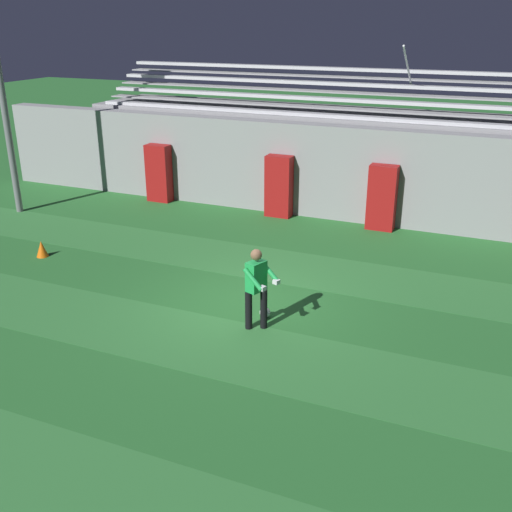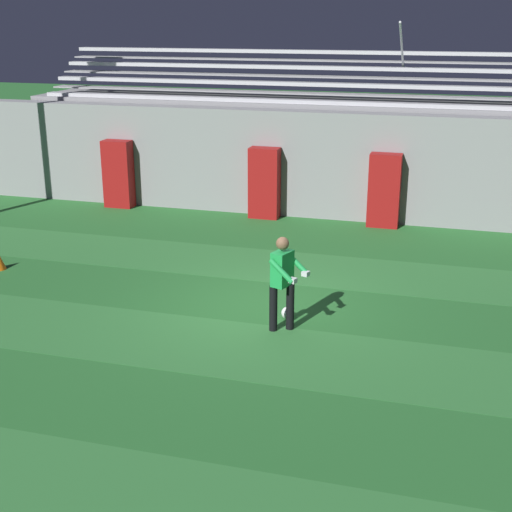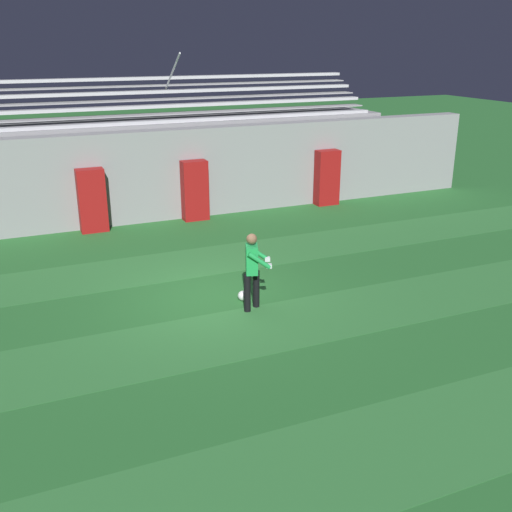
# 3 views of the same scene
# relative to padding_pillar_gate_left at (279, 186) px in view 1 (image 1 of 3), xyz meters

# --- Properties ---
(ground_plane) EXTENTS (80.00, 80.00, 0.00)m
(ground_plane) POSITION_rel_padding_pillar_gate_left_xyz_m (1.58, -5.95, -0.94)
(ground_plane) COLOR #286B2D
(turf_stripe_near) EXTENTS (28.00, 2.06, 0.01)m
(turf_stripe_near) POSITION_rel_padding_pillar_gate_left_xyz_m (1.58, -11.95, -0.94)
(turf_stripe_near) COLOR #337A38
(turf_stripe_near) RESTS_ON ground
(turf_stripe_mid) EXTENTS (28.00, 2.06, 0.01)m
(turf_stripe_mid) POSITION_rel_padding_pillar_gate_left_xyz_m (1.58, -7.84, -0.94)
(turf_stripe_mid) COLOR #337A38
(turf_stripe_mid) RESTS_ON ground
(turf_stripe_far) EXTENTS (28.00, 2.06, 0.01)m
(turf_stripe_far) POSITION_rel_padding_pillar_gate_left_xyz_m (1.58, -3.73, -0.94)
(turf_stripe_far) COLOR #337A38
(turf_stripe_far) RESTS_ON ground
(back_wall) EXTENTS (24.00, 0.60, 2.80)m
(back_wall) POSITION_rel_padding_pillar_gate_left_xyz_m (1.58, 0.55, 0.46)
(back_wall) COLOR gray
(back_wall) RESTS_ON ground
(padding_pillar_gate_left) EXTENTS (0.79, 0.44, 1.88)m
(padding_pillar_gate_left) POSITION_rel_padding_pillar_gate_left_xyz_m (0.00, 0.00, 0.00)
(padding_pillar_gate_left) COLOR maroon
(padding_pillar_gate_left) RESTS_ON ground
(padding_pillar_gate_right) EXTENTS (0.79, 0.44, 1.88)m
(padding_pillar_gate_right) POSITION_rel_padding_pillar_gate_left_xyz_m (3.15, 0.00, 0.00)
(padding_pillar_gate_right) COLOR maroon
(padding_pillar_gate_right) RESTS_ON ground
(padding_pillar_far_left) EXTENTS (0.79, 0.44, 1.88)m
(padding_pillar_far_left) POSITION_rel_padding_pillar_gate_left_xyz_m (-4.24, 0.00, 0.00)
(padding_pillar_far_left) COLOR maroon
(padding_pillar_far_left) RESTS_ON ground
(bleacher_stand) EXTENTS (18.00, 3.35, 5.03)m
(bleacher_stand) POSITION_rel_padding_pillar_gate_left_xyz_m (1.58, 2.54, 0.56)
(bleacher_stand) COLOR gray
(bleacher_stand) RESTS_ON ground
(goalkeeper) EXTENTS (0.68, 0.70, 1.67)m
(goalkeeper) POSITION_rel_padding_pillar_gate_left_xyz_m (2.19, -6.92, 0.01)
(goalkeeper) COLOR black
(goalkeeper) RESTS_ON ground
(soccer_ball) EXTENTS (0.22, 0.22, 0.22)m
(soccer_ball) POSITION_rel_padding_pillar_gate_left_xyz_m (2.16, -6.43, -0.83)
(soccer_ball) COLOR white
(soccer_ball) RESTS_ON ground
(traffic_cone) EXTENTS (0.30, 0.30, 0.42)m
(traffic_cone) POSITION_rel_padding_pillar_gate_left_xyz_m (-4.38, -5.55, -0.73)
(traffic_cone) COLOR orange
(traffic_cone) RESTS_ON ground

